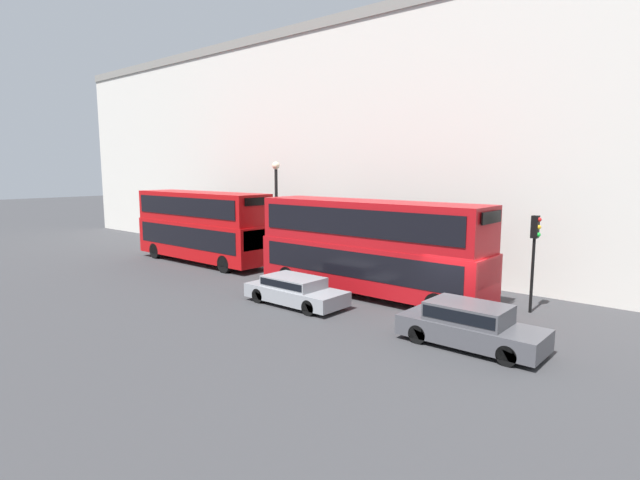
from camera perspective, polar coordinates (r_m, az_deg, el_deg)
ground_plane at (r=19.66m, az=14.28°, el=-9.24°), size 200.00×200.00×0.00m
building_facade at (r=25.34m, az=22.11°, el=11.63°), size 1.10×80.00×14.58m
bus_leading at (r=22.82m, az=5.61°, el=-0.43°), size 2.59×11.33×4.36m
bus_second_in_queue at (r=31.68m, az=-13.35°, el=1.80°), size 2.59×10.30×4.38m
car_dark_sedan at (r=17.20m, az=16.76°, el=-9.19°), size 1.83×4.65×1.45m
car_hatchback at (r=21.46m, az=-2.87°, el=-5.70°), size 1.82×4.61×1.23m
traffic_light at (r=21.63m, az=23.32°, el=-0.36°), size 0.30×0.36×3.95m
street_lamp at (r=29.54m, az=-5.01°, el=4.34°), size 0.44×0.44×6.20m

